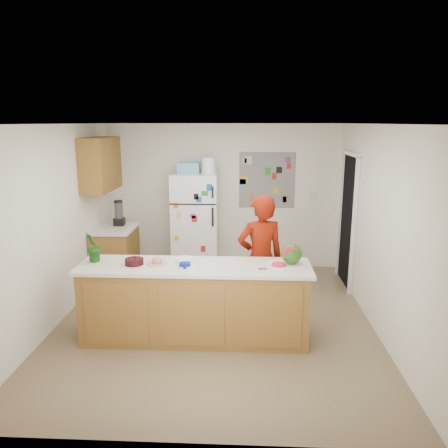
{
  "coord_description": "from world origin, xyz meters",
  "views": [
    {
      "loc": [
        0.37,
        -5.25,
        2.52
      ],
      "look_at": [
        0.11,
        0.2,
        1.24
      ],
      "focal_mm": 35.0,
      "sensor_mm": 36.0,
      "label": 1
    }
  ],
  "objects_px": {
    "person": "(260,259)",
    "watermelon": "(292,254)",
    "refrigerator": "(196,224)",
    "cherry_bowl": "(134,262)"
  },
  "relations": [
    {
      "from": "watermelon",
      "to": "cherry_bowl",
      "type": "distance_m",
      "value": 1.81
    },
    {
      "from": "refrigerator",
      "to": "watermelon",
      "type": "xyz_separation_m",
      "value": [
        1.36,
        -2.31,
        0.2
      ]
    },
    {
      "from": "watermelon",
      "to": "cherry_bowl",
      "type": "relative_size",
      "value": 1.11
    },
    {
      "from": "refrigerator",
      "to": "watermelon",
      "type": "height_order",
      "value": "refrigerator"
    },
    {
      "from": "refrigerator",
      "to": "cherry_bowl",
      "type": "height_order",
      "value": "refrigerator"
    },
    {
      "from": "refrigerator",
      "to": "watermelon",
      "type": "bearing_deg",
      "value": -59.46
    },
    {
      "from": "refrigerator",
      "to": "person",
      "type": "height_order",
      "value": "refrigerator"
    },
    {
      "from": "refrigerator",
      "to": "watermelon",
      "type": "distance_m",
      "value": 2.69
    },
    {
      "from": "person",
      "to": "cherry_bowl",
      "type": "relative_size",
      "value": 7.74
    },
    {
      "from": "person",
      "to": "watermelon",
      "type": "bearing_deg",
      "value": 108.94
    }
  ]
}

